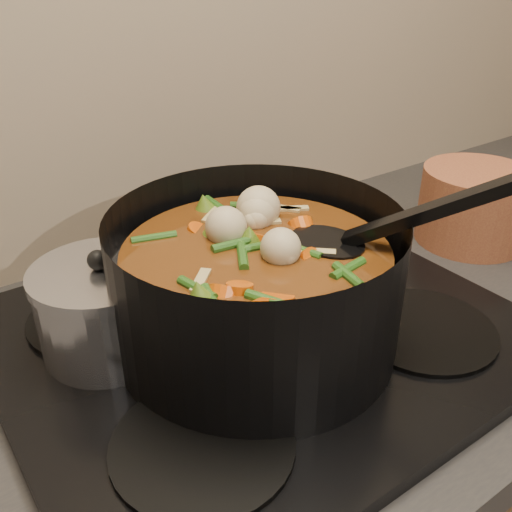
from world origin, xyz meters
TOP-DOWN VIEW (x-y plane):
  - stovetop at (0.00, 1.93)m, footprint 0.62×0.54m
  - stockpot at (-0.02, 1.91)m, footprint 0.43×0.43m
  - saucepan at (-0.17, 2.00)m, footprint 0.16×0.16m
  - terracotta_crock at (0.45, 1.95)m, footprint 0.21×0.21m

SIDE VIEW (x-z plane):
  - stovetop at x=0.00m, z-range 0.91..0.93m
  - terracotta_crock at x=0.45m, z-range 0.91..1.03m
  - saucepan at x=-0.17m, z-range 0.92..1.05m
  - stockpot at x=-0.02m, z-range 0.88..1.13m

